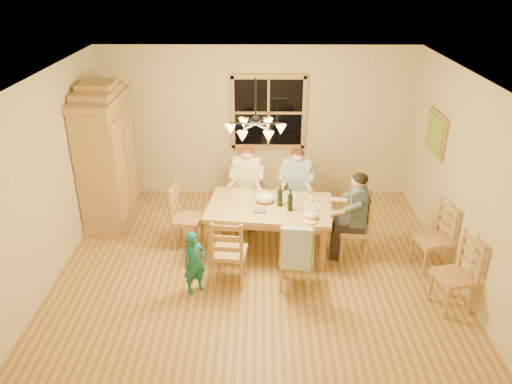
{
  "coord_description": "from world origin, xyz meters",
  "views": [
    {
      "loc": [
        0.06,
        -6.01,
        4.02
      ],
      "look_at": [
        0.0,
        0.1,
        1.13
      ],
      "focal_mm": 35.0,
      "sensor_mm": 36.0,
      "label": 1
    }
  ],
  "objects_px": {
    "adult_woman": "(247,176)",
    "adult_slate_man": "(357,205)",
    "chair_end_left": "(188,228)",
    "chair_near_left": "(230,262)",
    "child": "(194,263)",
    "chair_far_left": "(247,206)",
    "wine_bottle_a": "(280,196)",
    "chandelier": "(256,127)",
    "adult_plaid_man": "(297,178)",
    "chair_spare_front": "(452,287)",
    "chair_end_right": "(353,238)",
    "armoire": "(107,159)",
    "dining_table": "(269,212)",
    "chair_near_right": "(296,267)",
    "chair_spare_back": "(430,249)",
    "wine_bottle_b": "(290,200)"
  },
  "relations": [
    {
      "from": "armoire",
      "to": "chair_near_left",
      "type": "relative_size",
      "value": 2.32
    },
    {
      "from": "chair_near_left",
      "to": "chair_spare_front",
      "type": "relative_size",
      "value": 1.0
    },
    {
      "from": "armoire",
      "to": "chair_end_left",
      "type": "bearing_deg",
      "value": -33.31
    },
    {
      "from": "dining_table",
      "to": "chair_far_left",
      "type": "height_order",
      "value": "chair_far_left"
    },
    {
      "from": "armoire",
      "to": "chair_end_right",
      "type": "xyz_separation_m",
      "value": [
        3.85,
        -1.2,
        -0.75
      ]
    },
    {
      "from": "wine_bottle_a",
      "to": "adult_plaid_man",
      "type": "bearing_deg",
      "value": 70.0
    },
    {
      "from": "dining_table",
      "to": "armoire",
      "type": "bearing_deg",
      "value": 158.06
    },
    {
      "from": "chair_near_left",
      "to": "dining_table",
      "type": "bearing_deg",
      "value": 62.1
    },
    {
      "from": "adult_slate_man",
      "to": "chair_near_right",
      "type": "bearing_deg",
      "value": 136.74
    },
    {
      "from": "wine_bottle_a",
      "to": "adult_woman",
      "type": "bearing_deg",
      "value": 118.8
    },
    {
      "from": "dining_table",
      "to": "wine_bottle_a",
      "type": "bearing_deg",
      "value": -3.92
    },
    {
      "from": "wine_bottle_a",
      "to": "chandelier",
      "type": "bearing_deg",
      "value": -129.43
    },
    {
      "from": "chair_near_left",
      "to": "child",
      "type": "distance_m",
      "value": 0.51
    },
    {
      "from": "chair_end_right",
      "to": "child",
      "type": "distance_m",
      "value": 2.38
    },
    {
      "from": "adult_woman",
      "to": "adult_slate_man",
      "type": "bearing_deg",
      "value": 153.43
    },
    {
      "from": "chandelier",
      "to": "adult_slate_man",
      "type": "xyz_separation_m",
      "value": [
        1.43,
        0.29,
        -1.24
      ]
    },
    {
      "from": "adult_woman",
      "to": "adult_slate_man",
      "type": "distance_m",
      "value": 1.88
    },
    {
      "from": "chair_end_left",
      "to": "chair_spare_front",
      "type": "distance_m",
      "value": 3.78
    },
    {
      "from": "chair_end_right",
      "to": "adult_plaid_man",
      "type": "xyz_separation_m",
      "value": [
        -0.79,
        0.94,
        0.54
      ]
    },
    {
      "from": "armoire",
      "to": "child",
      "type": "bearing_deg",
      "value": -51.65
    },
    {
      "from": "armoire",
      "to": "chair_end_right",
      "type": "height_order",
      "value": "armoire"
    },
    {
      "from": "chair_far_left",
      "to": "adult_woman",
      "type": "xyz_separation_m",
      "value": [
        0.0,
        0.0,
        0.54
      ]
    },
    {
      "from": "chair_end_left",
      "to": "adult_plaid_man",
      "type": "relative_size",
      "value": 1.13
    },
    {
      "from": "chair_far_left",
      "to": "chair_spare_front",
      "type": "xyz_separation_m",
      "value": [
        2.6,
        -2.21,
        0.0
      ]
    },
    {
      "from": "child",
      "to": "chair_spare_back",
      "type": "relative_size",
      "value": 0.88
    },
    {
      "from": "chair_near_left",
      "to": "adult_slate_man",
      "type": "bearing_deg",
      "value": 26.57
    },
    {
      "from": "chair_end_left",
      "to": "chair_spare_back",
      "type": "bearing_deg",
      "value": 87.15
    },
    {
      "from": "chair_near_left",
      "to": "child",
      "type": "height_order",
      "value": "chair_near_left"
    },
    {
      "from": "chair_near_right",
      "to": "adult_woman",
      "type": "height_order",
      "value": "adult_woman"
    },
    {
      "from": "chair_near_left",
      "to": "adult_woman",
      "type": "height_order",
      "value": "adult_woman"
    },
    {
      "from": "chair_near_left",
      "to": "chair_spare_front",
      "type": "bearing_deg",
      "value": -4.26
    },
    {
      "from": "chair_far_left",
      "to": "wine_bottle_a",
      "type": "bearing_deg",
      "value": 125.41
    },
    {
      "from": "chair_near_left",
      "to": "adult_woman",
      "type": "bearing_deg",
      "value": 90.0
    },
    {
      "from": "chair_near_right",
      "to": "adult_slate_man",
      "type": "relative_size",
      "value": 1.13
    },
    {
      "from": "dining_table",
      "to": "chair_near_right",
      "type": "relative_size",
      "value": 1.92
    },
    {
      "from": "child",
      "to": "adult_woman",
      "type": "bearing_deg",
      "value": 37.02
    },
    {
      "from": "child",
      "to": "chair_spare_back",
      "type": "height_order",
      "value": "chair_spare_back"
    },
    {
      "from": "chair_spare_back",
      "to": "armoire",
      "type": "bearing_deg",
      "value": 59.04
    },
    {
      "from": "chair_far_left",
      "to": "chair_end_left",
      "type": "xyz_separation_m",
      "value": [
        -0.88,
        -0.75,
        0.0
      ]
    },
    {
      "from": "chair_end_left",
      "to": "adult_woman",
      "type": "distance_m",
      "value": 1.28
    },
    {
      "from": "adult_plaid_man",
      "to": "child",
      "type": "distance_m",
      "value": 2.34
    },
    {
      "from": "adult_plaid_man",
      "to": "chair_spare_back",
      "type": "bearing_deg",
      "value": 152.35
    },
    {
      "from": "chair_near_left",
      "to": "adult_plaid_man",
      "type": "bearing_deg",
      "value": 64.8
    },
    {
      "from": "adult_woman",
      "to": "chair_spare_front",
      "type": "xyz_separation_m",
      "value": [
        2.6,
        -2.21,
        -0.54
      ]
    },
    {
      "from": "chair_end_left",
      "to": "chair_spare_front",
      "type": "height_order",
      "value": "same"
    },
    {
      "from": "wine_bottle_a",
      "to": "chair_near_right",
      "type": "bearing_deg",
      "value": -77.28
    },
    {
      "from": "chandelier",
      "to": "child",
      "type": "relative_size",
      "value": 0.88
    },
    {
      "from": "wine_bottle_a",
      "to": "wine_bottle_b",
      "type": "relative_size",
      "value": 1.0
    },
    {
      "from": "chair_end_left",
      "to": "adult_woman",
      "type": "height_order",
      "value": "adult_woman"
    },
    {
      "from": "adult_woman",
      "to": "chandelier",
      "type": "bearing_deg",
      "value": 103.11
    }
  ]
}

